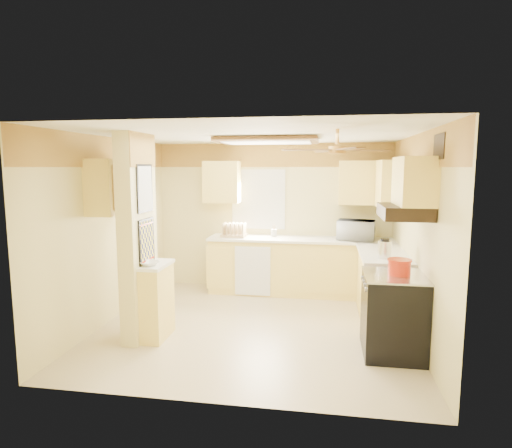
% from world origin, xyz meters
% --- Properties ---
extents(floor, '(4.00, 4.00, 0.00)m').
position_xyz_m(floor, '(0.00, 0.00, 0.00)').
color(floor, tan).
rests_on(floor, ground).
extents(ceiling, '(4.00, 4.00, 0.00)m').
position_xyz_m(ceiling, '(0.00, 0.00, 2.50)').
color(ceiling, white).
rests_on(ceiling, wall_back).
extents(wall_back, '(4.00, 0.00, 4.00)m').
position_xyz_m(wall_back, '(0.00, 1.90, 1.25)').
color(wall_back, '#DFD088').
rests_on(wall_back, floor).
extents(wall_front, '(4.00, 0.00, 4.00)m').
position_xyz_m(wall_front, '(0.00, -1.90, 1.25)').
color(wall_front, '#DFD088').
rests_on(wall_front, floor).
extents(wall_left, '(0.00, 3.80, 3.80)m').
position_xyz_m(wall_left, '(-2.00, 0.00, 1.25)').
color(wall_left, '#DFD088').
rests_on(wall_left, floor).
extents(wall_right, '(0.00, 3.80, 3.80)m').
position_xyz_m(wall_right, '(2.00, 0.00, 1.25)').
color(wall_right, '#DFD088').
rests_on(wall_right, floor).
extents(wallpaper_border, '(4.00, 0.02, 0.40)m').
position_xyz_m(wallpaper_border, '(0.00, 1.88, 2.30)').
color(wallpaper_border, gold).
rests_on(wallpaper_border, wall_back).
extents(partition_column, '(0.20, 0.70, 2.50)m').
position_xyz_m(partition_column, '(-1.35, -0.55, 1.25)').
color(partition_column, '#DFD088').
rests_on(partition_column, floor).
extents(partition_ledge, '(0.25, 0.55, 0.90)m').
position_xyz_m(partition_ledge, '(-1.13, -0.55, 0.45)').
color(partition_ledge, '#FFDD64').
rests_on(partition_ledge, floor).
extents(ledge_top, '(0.28, 0.58, 0.04)m').
position_xyz_m(ledge_top, '(-1.13, -0.55, 0.92)').
color(ledge_top, white).
rests_on(ledge_top, partition_ledge).
extents(lower_cabinets_back, '(3.00, 0.60, 0.90)m').
position_xyz_m(lower_cabinets_back, '(0.50, 1.60, 0.45)').
color(lower_cabinets_back, '#FFDD64').
rests_on(lower_cabinets_back, floor).
extents(lower_cabinets_right, '(0.60, 1.40, 0.90)m').
position_xyz_m(lower_cabinets_right, '(1.70, 0.60, 0.45)').
color(lower_cabinets_right, '#FFDD64').
rests_on(lower_cabinets_right, floor).
extents(countertop_back, '(3.04, 0.64, 0.04)m').
position_xyz_m(countertop_back, '(0.50, 1.59, 0.92)').
color(countertop_back, white).
rests_on(countertop_back, lower_cabinets_back).
extents(countertop_right, '(0.64, 1.44, 0.04)m').
position_xyz_m(countertop_right, '(1.69, 0.60, 0.92)').
color(countertop_right, white).
rests_on(countertop_right, lower_cabinets_right).
extents(dishwasher_panel, '(0.58, 0.02, 0.80)m').
position_xyz_m(dishwasher_panel, '(-0.25, 1.29, 0.43)').
color(dishwasher_panel, white).
rests_on(dishwasher_panel, lower_cabinets_back).
extents(window, '(0.92, 0.02, 1.02)m').
position_xyz_m(window, '(-0.25, 1.89, 1.55)').
color(window, white).
rests_on(window, wall_back).
extents(upper_cab_back_left, '(0.60, 0.35, 0.70)m').
position_xyz_m(upper_cab_back_left, '(-0.85, 1.72, 1.85)').
color(upper_cab_back_left, '#FFDD64').
rests_on(upper_cab_back_left, wall_back).
extents(upper_cab_back_right, '(0.90, 0.35, 0.70)m').
position_xyz_m(upper_cab_back_right, '(1.55, 1.72, 1.85)').
color(upper_cab_back_right, '#FFDD64').
rests_on(upper_cab_back_right, wall_back).
extents(upper_cab_right, '(0.35, 1.00, 0.70)m').
position_xyz_m(upper_cab_right, '(1.82, 1.25, 1.85)').
color(upper_cab_right, '#FFDD64').
rests_on(upper_cab_right, wall_right).
extents(upper_cab_left_wall, '(0.35, 0.75, 0.70)m').
position_xyz_m(upper_cab_left_wall, '(-1.82, -0.25, 1.85)').
color(upper_cab_left_wall, '#FFDD64').
rests_on(upper_cab_left_wall, wall_left).
extents(upper_cab_over_stove, '(0.35, 0.76, 0.52)m').
position_xyz_m(upper_cab_over_stove, '(1.82, -0.55, 1.95)').
color(upper_cab_over_stove, '#FFDD64').
rests_on(upper_cab_over_stove, wall_right).
extents(stove, '(0.68, 0.77, 0.92)m').
position_xyz_m(stove, '(1.67, -0.55, 0.46)').
color(stove, black).
rests_on(stove, floor).
extents(range_hood, '(0.50, 0.76, 0.14)m').
position_xyz_m(range_hood, '(1.74, -0.55, 1.62)').
color(range_hood, black).
rests_on(range_hood, upper_cab_over_stove).
extents(poster_menu, '(0.02, 0.42, 0.57)m').
position_xyz_m(poster_menu, '(-1.24, -0.55, 1.85)').
color(poster_menu, black).
rests_on(poster_menu, partition_column).
extents(poster_nashville, '(0.02, 0.42, 0.57)m').
position_xyz_m(poster_nashville, '(-1.24, -0.55, 1.20)').
color(poster_nashville, black).
rests_on(poster_nashville, partition_column).
extents(ceiling_light_panel, '(1.35, 0.95, 0.06)m').
position_xyz_m(ceiling_light_panel, '(0.10, 0.50, 2.46)').
color(ceiling_light_panel, brown).
rests_on(ceiling_light_panel, ceiling).
extents(ceiling_fan, '(1.15, 1.15, 0.26)m').
position_xyz_m(ceiling_fan, '(1.00, -0.70, 2.29)').
color(ceiling_fan, gold).
rests_on(ceiling_fan, ceiling).
extents(vent_grate, '(0.02, 0.40, 0.25)m').
position_xyz_m(vent_grate, '(1.98, -0.90, 2.30)').
color(vent_grate, black).
rests_on(vent_grate, wall_right).
extents(microwave, '(0.63, 0.48, 0.32)m').
position_xyz_m(microwave, '(1.39, 1.56, 1.10)').
color(microwave, white).
rests_on(microwave, countertop_back).
extents(bowl, '(0.29, 0.29, 0.05)m').
position_xyz_m(bowl, '(-1.16, -0.68, 0.97)').
color(bowl, white).
rests_on(bowl, ledge_top).
extents(dutch_oven, '(0.26, 0.26, 0.17)m').
position_xyz_m(dutch_oven, '(1.72, -0.54, 1.00)').
color(dutch_oven, red).
rests_on(dutch_oven, stove).
extents(kettle, '(0.17, 0.17, 0.26)m').
position_xyz_m(kettle, '(1.65, 0.21, 1.06)').
color(kettle, silver).
rests_on(kettle, countertop_right).
extents(dish_rack, '(0.41, 0.31, 0.23)m').
position_xyz_m(dish_rack, '(-0.62, 1.57, 1.02)').
color(dish_rack, tan).
rests_on(dish_rack, countertop_back).
extents(utensil_crock, '(0.10, 0.10, 0.20)m').
position_xyz_m(utensil_crock, '(0.05, 1.69, 1.01)').
color(utensil_crock, white).
rests_on(utensil_crock, countertop_back).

